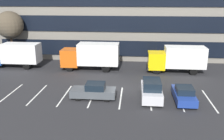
{
  "coord_description": "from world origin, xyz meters",
  "views": [
    {
      "loc": [
        1.18,
        -25.04,
        9.49
      ],
      "look_at": [
        -1.28,
        1.98,
        1.4
      ],
      "focal_mm": 39.93,
      "sensor_mm": 36.0,
      "label": 1
    }
  ],
  "objects_px": {
    "box_truck_yellow": "(177,58)",
    "sedan_navy": "(184,94)",
    "box_truck_orange": "(91,55)",
    "bare_tree": "(10,25)",
    "box_truck_blue": "(15,54)",
    "sedan_charcoal": "(94,91)",
    "suv_silver": "(151,90)"
  },
  "relations": [
    {
      "from": "box_truck_yellow",
      "to": "suv_silver",
      "type": "xyz_separation_m",
      "value": [
        -3.79,
        -9.19,
        -0.93
      ]
    },
    {
      "from": "sedan_navy",
      "to": "bare_tree",
      "type": "height_order",
      "value": "bare_tree"
    },
    {
      "from": "sedan_charcoal",
      "to": "sedan_navy",
      "type": "bearing_deg",
      "value": -0.09
    },
    {
      "from": "suv_silver",
      "to": "box_truck_yellow",
      "type": "bearing_deg",
      "value": 67.59
    },
    {
      "from": "box_truck_yellow",
      "to": "sedan_navy",
      "type": "xyz_separation_m",
      "value": [
        -0.79,
        -9.39,
        -1.19
      ]
    },
    {
      "from": "box_truck_orange",
      "to": "sedan_navy",
      "type": "xyz_separation_m",
      "value": [
        10.34,
        -9.59,
        -1.3
      ]
    },
    {
      "from": "box_truck_yellow",
      "to": "sedan_charcoal",
      "type": "xyz_separation_m",
      "value": [
        -9.28,
        -9.38,
        -1.17
      ]
    },
    {
      "from": "box_truck_yellow",
      "to": "suv_silver",
      "type": "height_order",
      "value": "box_truck_yellow"
    },
    {
      "from": "box_truck_blue",
      "to": "sedan_charcoal",
      "type": "xyz_separation_m",
      "value": [
        12.47,
        -9.82,
        -1.15
      ]
    },
    {
      "from": "box_truck_blue",
      "to": "sedan_charcoal",
      "type": "distance_m",
      "value": 15.91
    },
    {
      "from": "box_truck_orange",
      "to": "bare_tree",
      "type": "xyz_separation_m",
      "value": [
        -12.55,
        3.44,
        3.42
      ]
    },
    {
      "from": "sedan_charcoal",
      "to": "suv_silver",
      "type": "bearing_deg",
      "value": 1.97
    },
    {
      "from": "sedan_charcoal",
      "to": "sedan_navy",
      "type": "xyz_separation_m",
      "value": [
        8.48,
        -0.01,
        -0.02
      ]
    },
    {
      "from": "bare_tree",
      "to": "sedan_charcoal",
      "type": "bearing_deg",
      "value": -42.1
    },
    {
      "from": "sedan_charcoal",
      "to": "bare_tree",
      "type": "bearing_deg",
      "value": 137.9
    },
    {
      "from": "box_truck_yellow",
      "to": "box_truck_orange",
      "type": "bearing_deg",
      "value": 178.96
    },
    {
      "from": "box_truck_yellow",
      "to": "sedan_charcoal",
      "type": "height_order",
      "value": "box_truck_yellow"
    },
    {
      "from": "box_truck_orange",
      "to": "bare_tree",
      "type": "relative_size",
      "value": 1.03
    },
    {
      "from": "box_truck_yellow",
      "to": "sedan_navy",
      "type": "bearing_deg",
      "value": -94.83
    },
    {
      "from": "box_truck_blue",
      "to": "suv_silver",
      "type": "relative_size",
      "value": 1.63
    },
    {
      "from": "sedan_navy",
      "to": "box_truck_blue",
      "type": "bearing_deg",
      "value": 154.85
    },
    {
      "from": "box_truck_yellow",
      "to": "bare_tree",
      "type": "bearing_deg",
      "value": 171.26
    },
    {
      "from": "suv_silver",
      "to": "sedan_charcoal",
      "type": "xyz_separation_m",
      "value": [
        -5.49,
        -0.19,
        -0.24
      ]
    },
    {
      "from": "box_truck_orange",
      "to": "box_truck_blue",
      "type": "bearing_deg",
      "value": 178.66
    },
    {
      "from": "sedan_charcoal",
      "to": "sedan_navy",
      "type": "height_order",
      "value": "sedan_charcoal"
    },
    {
      "from": "box_truck_yellow",
      "to": "sedan_charcoal",
      "type": "relative_size",
      "value": 1.7
    },
    {
      "from": "sedan_charcoal",
      "to": "box_truck_yellow",
      "type": "bearing_deg",
      "value": 45.3
    },
    {
      "from": "box_truck_orange",
      "to": "sedan_charcoal",
      "type": "xyz_separation_m",
      "value": [
        1.86,
        -9.58,
        -1.28
      ]
    },
    {
      "from": "box_truck_yellow",
      "to": "sedan_navy",
      "type": "relative_size",
      "value": 1.74
    },
    {
      "from": "box_truck_orange",
      "to": "box_truck_blue",
      "type": "xyz_separation_m",
      "value": [
        -10.61,
        0.25,
        -0.13
      ]
    },
    {
      "from": "box_truck_orange",
      "to": "sedan_navy",
      "type": "relative_size",
      "value": 1.84
    },
    {
      "from": "box_truck_orange",
      "to": "sedan_navy",
      "type": "bearing_deg",
      "value": -42.83
    }
  ]
}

